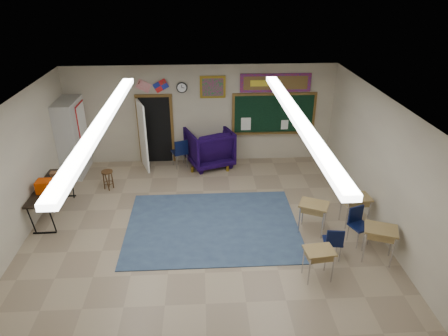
{
  "coord_description": "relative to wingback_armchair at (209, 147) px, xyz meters",
  "views": [
    {
      "loc": [
        0.03,
        -7.03,
        5.4
      ],
      "look_at": [
        0.51,
        1.5,
        1.17
      ],
      "focal_mm": 32.0,
      "sensor_mm": 36.0,
      "label": 1
    }
  ],
  "objects": [
    {
      "name": "floor",
      "position": [
        -0.21,
        -4.15,
        -0.58
      ],
      "size": [
        9.0,
        9.0,
        0.0
      ],
      "primitive_type": "plane",
      "color": "gray",
      "rests_on": "ground"
    },
    {
      "name": "back_wall",
      "position": [
        -0.21,
        0.35,
        0.92
      ],
      "size": [
        8.0,
        0.04,
        3.0
      ],
      "primitive_type": "cube",
      "color": "#BCB398",
      "rests_on": "floor"
    },
    {
      "name": "right_wall",
      "position": [
        3.79,
        -4.15,
        0.92
      ],
      "size": [
        0.04,
        9.0,
        3.0
      ],
      "primitive_type": "cube",
      "color": "#BCB398",
      "rests_on": "floor"
    },
    {
      "name": "ceiling",
      "position": [
        -0.21,
        -4.15,
        2.42
      ],
      "size": [
        8.0,
        9.0,
        0.04
      ],
      "primitive_type": "cube",
      "color": "silver",
      "rests_on": "back_wall"
    },
    {
      "name": "area_rug",
      "position": [
        -0.01,
        -3.35,
        -0.57
      ],
      "size": [
        4.0,
        3.0,
        0.02
      ],
      "primitive_type": "cube",
      "color": "#38516B",
      "rests_on": "floor"
    },
    {
      "name": "fluorescent_strips",
      "position": [
        -0.21,
        -4.15,
        2.36
      ],
      "size": [
        3.86,
        6.0,
        0.1
      ],
      "primitive_type": null,
      "color": "white",
      "rests_on": "ceiling"
    },
    {
      "name": "doorway",
      "position": [
        -1.72,
        0.2,
        0.48
      ],
      "size": [
        1.1,
        0.89,
        2.16
      ],
      "color": "black",
      "rests_on": "back_wall"
    },
    {
      "name": "chalkboard",
      "position": [
        1.99,
        0.31,
        0.88
      ],
      "size": [
        2.55,
        0.14,
        1.3
      ],
      "color": "brown",
      "rests_on": "back_wall"
    },
    {
      "name": "bulletin_board",
      "position": [
        1.99,
        0.32,
        1.87
      ],
      "size": [
        2.1,
        0.05,
        0.55
      ],
      "color": "red",
      "rests_on": "back_wall"
    },
    {
      "name": "framed_art_print",
      "position": [
        0.14,
        0.32,
        1.77
      ],
      "size": [
        0.75,
        0.05,
        0.65
      ],
      "color": "olive",
      "rests_on": "back_wall"
    },
    {
      "name": "wall_clock",
      "position": [
        -0.76,
        0.32,
        1.77
      ],
      "size": [
        0.32,
        0.05,
        0.32
      ],
      "color": "black",
      "rests_on": "back_wall"
    },
    {
      "name": "wall_flags",
      "position": [
        -1.61,
        0.29,
        1.9
      ],
      "size": [
        1.16,
        0.06,
        0.7
      ],
      "primitive_type": null,
      "color": "red",
      "rests_on": "back_wall"
    },
    {
      "name": "storage_cabinet",
      "position": [
        -3.93,
        -0.3,
        0.52
      ],
      "size": [
        0.59,
        1.25,
        2.2
      ],
      "color": "#ACACA7",
      "rests_on": "floor"
    },
    {
      "name": "wingback_armchair",
      "position": [
        0.0,
        0.0,
        0.0
      ],
      "size": [
        1.61,
        1.63,
        1.16
      ],
      "primitive_type": "imported",
      "rotation": [
        0.0,
        0.0,
        3.49
      ],
      "color": "black",
      "rests_on": "floor"
    },
    {
      "name": "student_chair_reading",
      "position": [
        -0.9,
        -0.08,
        -0.13
      ],
      "size": [
        0.59,
        0.59,
        0.91
      ],
      "primitive_type": null,
      "rotation": [
        0.0,
        0.0,
        3.53
      ],
      "color": "black",
      "rests_on": "floor"
    },
    {
      "name": "student_chair_desk_a",
      "position": [
        2.42,
        -4.63,
        -0.19
      ],
      "size": [
        0.43,
        0.43,
        0.78
      ],
      "primitive_type": null,
      "rotation": [
        0.0,
        0.0,
        3.02
      ],
      "color": "black",
      "rests_on": "floor"
    },
    {
      "name": "student_chair_desk_b",
      "position": [
        3.16,
        -4.17,
        -0.17
      ],
      "size": [
        0.54,
        0.54,
        0.83
      ],
      "primitive_type": null,
      "rotation": [
        0.0,
        0.0,
        0.37
      ],
      "color": "black",
      "rests_on": "floor"
    },
    {
      "name": "student_desk_front_left",
      "position": [
        2.25,
        -3.7,
        -0.17
      ],
      "size": [
        0.76,
        0.69,
        0.75
      ],
      "rotation": [
        0.0,
        0.0,
        -0.44
      ],
      "color": "#9B7F48",
      "rests_on": "floor"
    },
    {
      "name": "student_desk_front_right",
      "position": [
        3.32,
        -3.43,
        -0.17
      ],
      "size": [
        0.65,
        0.51,
        0.74
      ],
      "rotation": [
        0.0,
        0.0,
        0.07
      ],
      "color": "#9B7F48",
      "rests_on": "floor"
    },
    {
      "name": "student_desk_back_left",
      "position": [
        1.96,
        -5.23,
        -0.21
      ],
      "size": [
        0.6,
        0.48,
        0.67
      ],
      "rotation": [
        0.0,
        0.0,
        0.11
      ],
      "color": "#9B7F48",
      "rests_on": "floor"
    },
    {
      "name": "student_desk_back_right",
      "position": [
        3.34,
        -4.74,
        -0.15
      ],
      "size": [
        0.77,
        0.68,
        0.77
      ],
      "rotation": [
        0.0,
        0.0,
        -0.37
      ],
      "color": "#9B7F48",
      "rests_on": "floor"
    },
    {
      "name": "folding_table",
      "position": [
        -3.86,
        -2.61,
        -0.16
      ],
      "size": [
        0.64,
        1.88,
        1.07
      ],
      "rotation": [
        0.0,
        0.0,
        0.01
      ],
      "color": "black",
      "rests_on": "floor"
    },
    {
      "name": "wooden_stool",
      "position": [
        -2.81,
        -1.39,
        -0.3
      ],
      "size": [
        0.31,
        0.31,
        0.54
      ],
      "color": "#4B2D16",
      "rests_on": "floor"
    }
  ]
}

